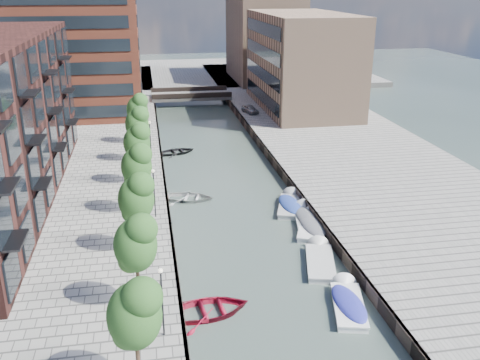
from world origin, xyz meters
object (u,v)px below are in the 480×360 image
object	(u,v)px
tree_4	(137,141)
tree_5	(137,122)
motorboat_0	(348,302)
car	(250,109)
sloop_2	(209,314)
tree_3	(136,164)
sloop_3	(189,200)
tree_2	(136,196)
tree_0	(134,312)
tree_1	(135,242)
motorboat_1	(312,225)
bridge	(191,95)
motorboat_2	(320,260)
motorboat_3	(290,205)
sloop_4	(177,153)
motorboat_4	(307,218)
tree_6	(137,108)

from	to	relation	value
tree_4	tree_5	xyz separation A→B (m)	(0.00, 7.00, 0.00)
motorboat_0	car	bearing A→B (deg)	86.14
sloop_2	car	xyz separation A→B (m)	(12.03, 48.20, 1.61)
tree_3	sloop_3	xyz separation A→B (m)	(4.48, 4.54, -5.31)
tree_2	tree_3	xyz separation A→B (m)	(0.00, 7.00, 0.00)
tree_0	tree_1	bearing A→B (deg)	90.00
tree_2	motorboat_1	world-z (taller)	tree_2
bridge	tree_1	bearing A→B (deg)	-97.93
motorboat_1	motorboat_2	distance (m)	5.71
motorboat_3	tree_2	bearing A→B (deg)	-148.28
bridge	car	xyz separation A→B (m)	(7.64, -12.83, 0.22)
tree_0	sloop_3	xyz separation A→B (m)	(4.48, 25.54, -5.31)
motorboat_2	tree_2	bearing A→B (deg)	171.75
sloop_3	tree_4	bearing A→B (deg)	77.95
tree_2	sloop_4	distance (m)	27.22
motorboat_0	motorboat_4	distance (m)	12.77
sloop_4	tree_2	bearing A→B (deg)	155.19
tree_6	motorboat_2	world-z (taller)	tree_6
sloop_2	tree_3	bearing A→B (deg)	8.28
tree_6	sloop_2	size ratio (longest dim) A/B	1.15
motorboat_3	motorboat_4	size ratio (longest dim) A/B	1.00
tree_5	motorboat_3	world-z (taller)	tree_5
bridge	tree_5	distance (m)	34.30
sloop_2	motorboat_0	distance (m)	8.77
bridge	tree_0	world-z (taller)	tree_0
tree_2	sloop_2	bearing A→B (deg)	-59.71
sloop_3	tree_2	bearing A→B (deg)	175.53
bridge	motorboat_0	world-z (taller)	bridge
tree_6	motorboat_0	world-z (taller)	tree_6
tree_5	sloop_3	xyz separation A→B (m)	(4.48, -9.46, -5.31)
tree_0	sloop_3	world-z (taller)	tree_0
tree_6	sloop_4	world-z (taller)	tree_6
tree_0	sloop_4	distance (m)	40.92
tree_2	tree_0	bearing A→B (deg)	-90.00
sloop_3	motorboat_1	size ratio (longest dim) A/B	0.78
motorboat_2	car	distance (m)	43.19
sloop_4	tree_3	bearing A→B (deg)	151.92
motorboat_4	tree_2	bearing A→B (deg)	-160.01
tree_2	motorboat_3	xyz separation A→B (m)	(13.40, 8.28, -5.08)
motorboat_0	tree_4	bearing A→B (deg)	120.71
bridge	tree_1	size ratio (longest dim) A/B	2.18
bridge	motorboat_2	size ratio (longest dim) A/B	2.23
tree_2	motorboat_1	distance (m)	15.42
bridge	motorboat_3	world-z (taller)	bridge
tree_6	motorboat_2	xyz separation A→B (m)	(12.89, -29.87, -5.20)
tree_1	tree_6	bearing A→B (deg)	90.00
tree_4	motorboat_3	bearing A→B (deg)	-23.09
sloop_4	tree_1	bearing A→B (deg)	157.12
tree_3	motorboat_1	size ratio (longest dim) A/B	1.00
motorboat_4	tree_5	bearing A→B (deg)	131.34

